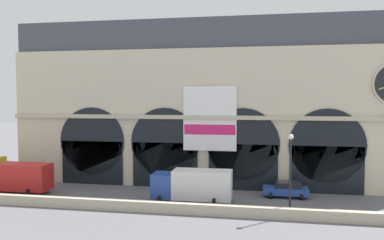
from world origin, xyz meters
TOP-DOWN VIEW (x-y plane):
  - ground_plane at (0.00, 0.00)m, footprint 200.00×200.00m
  - quay_parapet_wall at (0.00, -4.24)m, footprint 90.00×0.70m
  - station_building at (0.03, 7.35)m, footprint 44.53×5.12m
  - box_truck_west at (-18.83, -0.42)m, footprint 7.50×2.91m
  - box_truck_center at (-0.14, -0.73)m, footprint 7.50×2.91m
  - car_mideast at (8.66, 2.83)m, footprint 4.40×2.22m
  - street_lamp_quayside at (8.55, -3.44)m, footprint 0.44×0.44m

SIDE VIEW (x-z plane):
  - ground_plane at x=0.00m, z-range 0.00..0.00m
  - quay_parapet_wall at x=0.00m, z-range 0.00..0.92m
  - car_mideast at x=8.66m, z-range 0.03..1.58m
  - box_truck_west at x=-18.83m, z-range 0.14..3.26m
  - box_truck_center at x=-0.14m, z-range 0.14..3.26m
  - street_lamp_quayside at x=8.55m, z-range 0.96..7.86m
  - station_building at x=0.03m, z-range -0.28..18.36m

